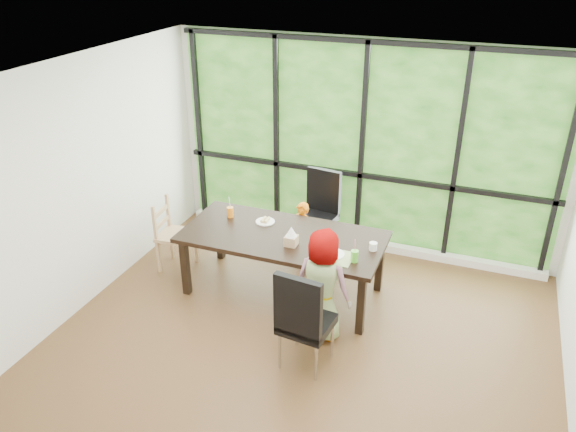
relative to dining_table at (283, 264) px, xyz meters
The scene contains 23 objects.
ground 1.00m from the dining_table, 56.83° to the right, with size 5.00×5.00×0.00m, color black.
back_wall 1.84m from the dining_table, 70.95° to the left, with size 5.00×5.00×0.00m, color silver.
foliage_backdrop 1.82m from the dining_table, 70.71° to the left, with size 4.80×0.02×2.65m, color #194A14.
window_mullions 1.79m from the dining_table, 70.20° to the left, with size 4.80×0.06×2.65m, color black, non-canonical shape.
window_sill 1.50m from the dining_table, 69.67° to the left, with size 4.80×0.12×0.10m, color silver.
dining_table is the anchor object (origin of this frame).
chair_window_leather 1.06m from the dining_table, 86.96° to the left, with size 0.46×0.46×1.08m, color black.
chair_interior_leather 1.26m from the dining_table, 58.30° to the right, with size 0.46×0.46×1.08m, color black.
chair_end_beech 1.43m from the dining_table, behind, with size 0.42×0.40×0.90m, color #A67A55.
child_toddler 0.64m from the dining_table, 90.00° to the left, with size 0.31×0.20×0.85m, color #D76406.
child_older 0.92m from the dining_table, 41.73° to the right, with size 0.59×0.39×1.22m, color slate.
placemat 0.79m from the dining_table, 21.84° to the right, with size 0.44×0.32×0.01m, color tan.
plate_far 0.53m from the dining_table, 144.82° to the left, with size 0.22×0.22×0.01m, color white.
plate_near 0.78m from the dining_table, 19.29° to the right, with size 0.26×0.26×0.02m, color white.
orange_cup 0.88m from the dining_table, 165.32° to the left, with size 0.08×0.08×0.12m, color orange.
green_cup 1.03m from the dining_table, 16.72° to the right, with size 0.08×0.08×0.12m, color #59C434.
white_mug 1.10m from the dining_table, ahead, with size 0.09×0.09×0.09m, color white.
tissue_box 0.50m from the dining_table, 47.17° to the right, with size 0.13×0.13×0.11m, color tan.
crepe_rolls_far 0.55m from the dining_table, 144.82° to the left, with size 0.10×0.12×0.04m, color tan, non-canonical shape.
crepe_rolls_near 0.79m from the dining_table, 19.29° to the right, with size 0.10×0.12×0.04m, color tan, non-canonical shape.
straw_white 0.94m from the dining_table, 165.32° to the left, with size 0.01×0.01×0.20m, color white.
straw_pink 1.08m from the dining_table, 16.72° to the right, with size 0.01×0.01×0.20m, color pink.
tissue 0.60m from the dining_table, 47.17° to the right, with size 0.12×0.12×0.11m, color white.
Camera 1 is at (1.51, -4.34, 3.75)m, focal length 35.08 mm.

